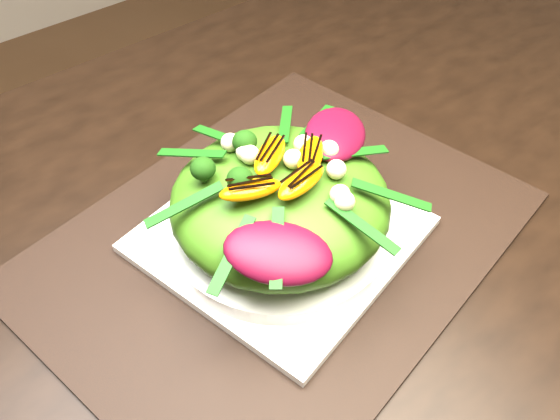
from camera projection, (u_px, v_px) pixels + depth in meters
dining_table at (244, 267)px, 0.64m from camera, size 1.60×0.90×0.75m
placemat at (280, 238)px, 0.64m from camera, size 0.57×0.47×0.00m
plate_base at (280, 234)px, 0.64m from camera, size 0.30×0.30×0.01m
salad_bowl at (280, 225)px, 0.63m from camera, size 0.30×0.30×0.02m
lettuce_mound at (280, 201)px, 0.60m from camera, size 0.24×0.24×0.08m
radicchio_leaf at (336, 134)px, 0.62m from camera, size 0.12×0.10×0.02m
orange_segment at (250, 169)px, 0.56m from camera, size 0.06×0.03×0.02m
broccoli_floret at (221, 165)px, 0.56m from camera, size 0.05×0.05×0.03m
macadamia_nut at (329, 181)px, 0.55m from camera, size 0.02×0.02×0.02m
balsamic_drizzle at (250, 162)px, 0.56m from camera, size 0.04×0.00×0.00m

